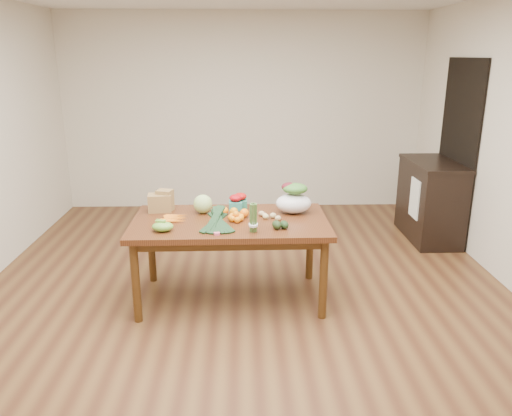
{
  "coord_description": "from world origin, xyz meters",
  "views": [
    {
      "loc": [
        -0.02,
        -4.04,
        2.13
      ],
      "look_at": [
        0.1,
        0.0,
        0.88
      ],
      "focal_mm": 35.0,
      "sensor_mm": 36.0,
      "label": 1
    }
  ],
  "objects_px": {
    "cabinet": "(430,200)",
    "paper_bag": "(160,201)",
    "dining_table": "(231,260)",
    "mandarin_cluster": "(236,216)",
    "asparagus_bundle": "(253,218)",
    "cabbage": "(203,204)",
    "salad_bag": "(294,200)",
    "kale_bunch": "(217,221)"
  },
  "relations": [
    {
      "from": "cabinet",
      "to": "paper_bag",
      "type": "height_order",
      "value": "paper_bag"
    },
    {
      "from": "dining_table",
      "to": "mandarin_cluster",
      "type": "relative_size",
      "value": 9.45
    },
    {
      "from": "cabinet",
      "to": "asparagus_bundle",
      "type": "height_order",
      "value": "asparagus_bundle"
    },
    {
      "from": "cabinet",
      "to": "mandarin_cluster",
      "type": "distance_m",
      "value": 2.77
    },
    {
      "from": "paper_bag",
      "to": "cabbage",
      "type": "height_order",
      "value": "paper_bag"
    },
    {
      "from": "asparagus_bundle",
      "to": "salad_bag",
      "type": "height_order",
      "value": "asparagus_bundle"
    },
    {
      "from": "kale_bunch",
      "to": "asparagus_bundle",
      "type": "bearing_deg",
      "value": -10.56
    },
    {
      "from": "paper_bag",
      "to": "salad_bag",
      "type": "relative_size",
      "value": 0.85
    },
    {
      "from": "dining_table",
      "to": "mandarin_cluster",
      "type": "distance_m",
      "value": 0.42
    },
    {
      "from": "cabinet",
      "to": "asparagus_bundle",
      "type": "distance_m",
      "value": 2.85
    },
    {
      "from": "cabinet",
      "to": "paper_bag",
      "type": "relative_size",
      "value": 3.7
    },
    {
      "from": "salad_bag",
      "to": "cabinet",
      "type": "bearing_deg",
      "value": 36.58
    },
    {
      "from": "paper_bag",
      "to": "mandarin_cluster",
      "type": "bearing_deg",
      "value": -22.63
    },
    {
      "from": "cabinet",
      "to": "mandarin_cluster",
      "type": "relative_size",
      "value": 5.67
    },
    {
      "from": "dining_table",
      "to": "kale_bunch",
      "type": "distance_m",
      "value": 0.54
    },
    {
      "from": "paper_bag",
      "to": "salad_bag",
      "type": "distance_m",
      "value": 1.23
    },
    {
      "from": "mandarin_cluster",
      "to": "kale_bunch",
      "type": "xyz_separation_m",
      "value": [
        -0.15,
        -0.25,
        0.04
      ]
    },
    {
      "from": "kale_bunch",
      "to": "salad_bag",
      "type": "height_order",
      "value": "salad_bag"
    },
    {
      "from": "asparagus_bundle",
      "to": "cabinet",
      "type": "bearing_deg",
      "value": 39.78
    },
    {
      "from": "cabbage",
      "to": "mandarin_cluster",
      "type": "bearing_deg",
      "value": -36.93
    },
    {
      "from": "paper_bag",
      "to": "mandarin_cluster",
      "type": "height_order",
      "value": "paper_bag"
    },
    {
      "from": "cabinet",
      "to": "asparagus_bundle",
      "type": "xyz_separation_m",
      "value": [
        -2.15,
        -1.83,
        0.4
      ]
    },
    {
      "from": "asparagus_bundle",
      "to": "salad_bag",
      "type": "relative_size",
      "value": 0.78
    },
    {
      "from": "dining_table",
      "to": "asparagus_bundle",
      "type": "height_order",
      "value": "asparagus_bundle"
    },
    {
      "from": "cabinet",
      "to": "paper_bag",
      "type": "bearing_deg",
      "value": -157.64
    },
    {
      "from": "dining_table",
      "to": "asparagus_bundle",
      "type": "relative_size",
      "value": 6.8
    },
    {
      "from": "mandarin_cluster",
      "to": "kale_bunch",
      "type": "relative_size",
      "value": 0.45
    },
    {
      "from": "kale_bunch",
      "to": "salad_bag",
      "type": "xyz_separation_m",
      "value": [
        0.67,
        0.46,
        0.04
      ]
    },
    {
      "from": "cabbage",
      "to": "salad_bag",
      "type": "distance_m",
      "value": 0.82
    },
    {
      "from": "cabbage",
      "to": "salad_bag",
      "type": "relative_size",
      "value": 0.53
    },
    {
      "from": "paper_bag",
      "to": "kale_bunch",
      "type": "xyz_separation_m",
      "value": [
        0.55,
        -0.55,
        -0.02
      ]
    },
    {
      "from": "cabinet",
      "to": "kale_bunch",
      "type": "distance_m",
      "value": 3.04
    },
    {
      "from": "mandarin_cluster",
      "to": "cabinet",
      "type": "bearing_deg",
      "value": 33.59
    },
    {
      "from": "cabbage",
      "to": "mandarin_cluster",
      "type": "height_order",
      "value": "cabbage"
    },
    {
      "from": "kale_bunch",
      "to": "asparagus_bundle",
      "type": "xyz_separation_m",
      "value": [
        0.29,
        -0.05,
        0.05
      ]
    },
    {
      "from": "paper_bag",
      "to": "mandarin_cluster",
      "type": "xyz_separation_m",
      "value": [
        0.7,
        -0.29,
        -0.05
      ]
    },
    {
      "from": "dining_table",
      "to": "salad_bag",
      "type": "height_order",
      "value": "salad_bag"
    },
    {
      "from": "mandarin_cluster",
      "to": "asparagus_bundle",
      "type": "xyz_separation_m",
      "value": [
        0.14,
        -0.31,
        0.08
      ]
    },
    {
      "from": "cabinet",
      "to": "kale_bunch",
      "type": "height_order",
      "value": "cabinet"
    },
    {
      "from": "kale_bunch",
      "to": "cabinet",
      "type": "bearing_deg",
      "value": 35.41
    },
    {
      "from": "dining_table",
      "to": "cabinet",
      "type": "bearing_deg",
      "value": 32.04
    },
    {
      "from": "dining_table",
      "to": "cabbage",
      "type": "distance_m",
      "value": 0.56
    }
  ]
}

